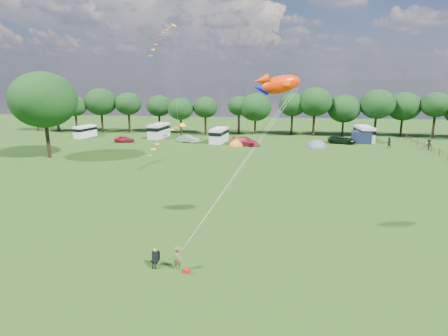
# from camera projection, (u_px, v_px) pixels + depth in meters

# --- Properties ---
(ground_plane) EXTENTS (180.00, 180.00, 0.00)m
(ground_plane) POSITION_uv_depth(u_px,v_px,m) (213.00, 242.00, 29.16)
(ground_plane) COLOR black
(ground_plane) RESTS_ON ground
(tree_line) EXTENTS (102.98, 10.98, 10.27)m
(tree_line) POSITION_uv_depth(u_px,v_px,m) (272.00, 106.00, 80.14)
(tree_line) COLOR black
(tree_line) RESTS_ON ground
(big_tree) EXTENTS (10.00, 10.00, 13.28)m
(big_tree) POSITION_uv_depth(u_px,v_px,m) (43.00, 100.00, 57.15)
(big_tree) COLOR black
(big_tree) RESTS_ON ground
(fence) EXTENTS (0.12, 33.12, 1.20)m
(fence) POSITION_uv_depth(u_px,v_px,m) (444.00, 153.00, 58.93)
(fence) COLOR #472D19
(fence) RESTS_ON ground
(car_a) EXTENTS (4.03, 2.14, 1.28)m
(car_a) POSITION_uv_depth(u_px,v_px,m) (124.00, 139.00, 72.54)
(car_a) COLOR maroon
(car_a) RESTS_ON ground
(car_b) EXTENTS (4.24, 2.51, 1.41)m
(car_b) POSITION_uv_depth(u_px,v_px,m) (188.00, 139.00, 72.50)
(car_b) COLOR #94959B
(car_b) RESTS_ON ground
(car_c) EXTENTS (5.56, 3.79, 1.54)m
(car_c) POSITION_uv_depth(u_px,v_px,m) (246.00, 141.00, 69.15)
(car_c) COLOR #A71A2F
(car_c) RESTS_ON ground
(car_d) EXTENTS (5.73, 3.74, 1.44)m
(car_d) POSITION_uv_depth(u_px,v_px,m) (342.00, 140.00, 71.33)
(car_d) COLOR black
(car_d) RESTS_ON ground
(campervan_a) EXTENTS (3.46, 5.35, 2.43)m
(campervan_a) POSITION_uv_depth(u_px,v_px,m) (85.00, 131.00, 78.47)
(campervan_a) COLOR white
(campervan_a) RESTS_ON ground
(campervan_b) EXTENTS (3.51, 6.28, 2.91)m
(campervan_b) POSITION_uv_depth(u_px,v_px,m) (159.00, 130.00, 77.79)
(campervan_b) COLOR silver
(campervan_b) RESTS_ON ground
(campervan_c) EXTENTS (3.36, 5.95, 2.75)m
(campervan_c) POSITION_uv_depth(u_px,v_px,m) (219.00, 135.00, 72.39)
(campervan_c) COLOR silver
(campervan_c) RESTS_ON ground
(campervan_d) EXTENTS (2.88, 6.23, 3.00)m
(campervan_d) POSITION_uv_depth(u_px,v_px,m) (364.00, 133.00, 73.36)
(campervan_d) COLOR silver
(campervan_d) RESTS_ON ground
(tent_orange) EXTENTS (2.77, 3.03, 2.16)m
(tent_orange) POSITION_uv_depth(u_px,v_px,m) (236.00, 146.00, 69.05)
(tent_orange) COLOR orange
(tent_orange) RESTS_ON ground
(tent_greyblue) EXTENTS (3.77, 4.13, 2.80)m
(tent_greyblue) POSITION_uv_depth(u_px,v_px,m) (317.00, 148.00, 67.35)
(tent_greyblue) COLOR #48596A
(tent_greyblue) RESTS_ON ground
(awning_navy) EXTENTS (3.93, 3.37, 2.22)m
(awning_navy) POSITION_uv_depth(u_px,v_px,m) (361.00, 137.00, 71.90)
(awning_navy) COLOR #141E37
(awning_navy) RESTS_ON ground
(kite_flyer) EXTENTS (0.62, 0.48, 1.54)m
(kite_flyer) POSITION_uv_depth(u_px,v_px,m) (178.00, 259.00, 24.84)
(kite_flyer) COLOR brown
(kite_flyer) RESTS_ON ground
(camp_chair) EXTENTS (0.53, 0.53, 1.31)m
(camp_chair) POSITION_uv_depth(u_px,v_px,m) (155.00, 256.00, 25.33)
(camp_chair) COLOR #99999E
(camp_chair) RESTS_ON ground
(kite_bag) EXTENTS (0.43, 0.33, 0.28)m
(kite_bag) POSITION_uv_depth(u_px,v_px,m) (187.00, 271.00, 24.59)
(kite_bag) COLOR red
(kite_bag) RESTS_ON ground
(fish_kite) EXTENTS (3.75, 1.92, 1.96)m
(fish_kite) POSITION_uv_depth(u_px,v_px,m) (277.00, 84.00, 27.17)
(fish_kite) COLOR #F22800
(fish_kite) RESTS_ON ground
(streamer_kite_a) EXTENTS (3.34, 5.68, 5.79)m
(streamer_kite_a) POSITION_uv_depth(u_px,v_px,m) (163.00, 37.00, 54.54)
(streamer_kite_a) COLOR #FFAC19
(streamer_kite_a) RESTS_ON ground
(streamer_kite_b) EXTENTS (4.41, 4.74, 3.84)m
(streamer_kite_b) POSITION_uv_depth(u_px,v_px,m) (169.00, 134.00, 50.97)
(streamer_kite_b) COLOR yellow
(streamer_kite_b) RESTS_ON ground
(walker_a) EXTENTS (0.97, 0.65, 1.91)m
(walker_a) POSITION_uv_depth(u_px,v_px,m) (389.00, 143.00, 66.64)
(walker_a) COLOR black
(walker_a) RESTS_ON ground
(walker_b) EXTENTS (1.39, 1.10, 1.95)m
(walker_b) POSITION_uv_depth(u_px,v_px,m) (429.00, 145.00, 64.79)
(walker_b) COLOR black
(walker_b) RESTS_ON ground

